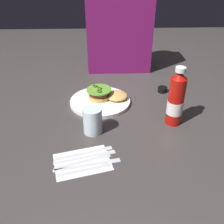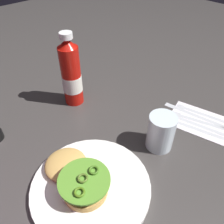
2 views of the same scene
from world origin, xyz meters
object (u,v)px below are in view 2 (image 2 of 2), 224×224
(burger_sandwich, at_px, (77,177))
(water_glass, at_px, (161,132))
(steak_knife, at_px, (193,114))
(fork_utensil, at_px, (194,119))
(butter_knife, at_px, (190,121))
(napkin, at_px, (200,121))
(ketchup_bottle, at_px, (71,75))
(dinner_plate, at_px, (91,186))
(table_knife, at_px, (188,125))
(spoon_utensil, at_px, (194,111))

(burger_sandwich, relative_size, water_glass, 1.83)
(steak_knife, height_order, fork_utensil, same)
(fork_utensil, bearing_deg, butter_knife, 80.46)
(burger_sandwich, bearing_deg, napkin, -101.83)
(ketchup_bottle, height_order, steak_knife, ketchup_bottle)
(dinner_plate, height_order, water_glass, water_glass)
(water_glass, bearing_deg, butter_knife, -94.11)
(steak_knife, distance_m, table_knife, 0.06)
(steak_knife, bearing_deg, table_knife, 105.50)
(ketchup_bottle, bearing_deg, burger_sandwich, 145.03)
(steak_knife, height_order, butter_knife, same)
(burger_sandwich, bearing_deg, ketchup_bottle, -34.97)
(water_glass, relative_size, fork_utensil, 0.55)
(steak_knife, distance_m, butter_knife, 0.04)
(spoon_utensil, relative_size, fork_utensil, 0.95)
(dinner_plate, height_order, table_knife, dinner_plate)
(spoon_utensil, bearing_deg, dinner_plate, 87.03)
(water_glass, distance_m, spoon_utensil, 0.20)
(burger_sandwich, bearing_deg, butter_knife, -99.51)
(butter_knife, bearing_deg, steak_knife, -74.94)
(napkin, xyz_separation_m, spoon_utensil, (0.04, -0.03, 0.00))
(dinner_plate, xyz_separation_m, burger_sandwich, (0.03, 0.02, 0.03))
(ketchup_bottle, xyz_separation_m, table_knife, (-0.34, -0.17, -0.10))
(ketchup_bottle, bearing_deg, napkin, -148.50)
(water_glass, bearing_deg, fork_utensil, -94.75)
(dinner_plate, xyz_separation_m, napkin, (-0.06, -0.39, -0.01))
(ketchup_bottle, height_order, fork_utensil, ketchup_bottle)
(butter_knife, bearing_deg, water_glass, 85.89)
(ketchup_bottle, relative_size, spoon_utensil, 1.36)
(burger_sandwich, height_order, napkin, burger_sandwich)
(water_glass, distance_m, napkin, 0.18)
(napkin, bearing_deg, ketchup_bottle, 31.50)
(spoon_utensil, bearing_deg, fork_utensil, 117.43)
(ketchup_bottle, relative_size, steak_knife, 1.09)
(table_knife, bearing_deg, steak_knife, -74.50)
(fork_utensil, bearing_deg, ketchup_bottle, 32.08)
(burger_sandwich, distance_m, steak_knife, 0.42)
(ketchup_bottle, xyz_separation_m, steak_knife, (-0.32, -0.23, -0.10))
(water_glass, xyz_separation_m, fork_utensil, (-0.01, -0.16, -0.05))
(dinner_plate, relative_size, butter_knife, 1.32)
(water_glass, distance_m, fork_utensil, 0.17)
(burger_sandwich, relative_size, butter_knife, 0.90)
(burger_sandwich, height_order, spoon_utensil, burger_sandwich)
(napkin, relative_size, steak_knife, 0.83)
(burger_sandwich, bearing_deg, steak_knife, -97.25)
(burger_sandwich, distance_m, spoon_utensil, 0.44)
(spoon_utensil, relative_size, butter_knife, 0.84)
(dinner_plate, bearing_deg, ketchup_bottle, -30.17)
(spoon_utensil, bearing_deg, steak_knife, 107.75)
(spoon_utensil, distance_m, fork_utensil, 0.04)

